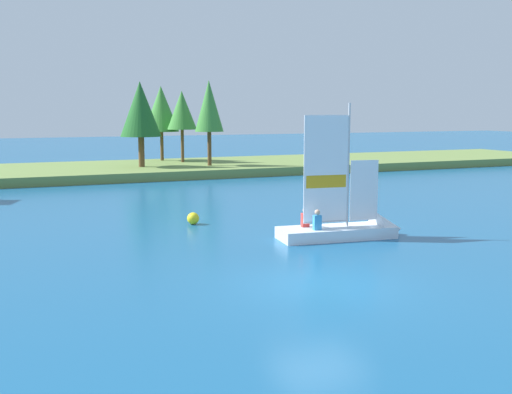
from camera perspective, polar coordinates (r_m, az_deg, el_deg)
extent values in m
plane|color=#195684|center=(16.97, 5.86, -8.16)|extent=(200.00, 200.00, 0.00)
cube|color=olive|center=(46.69, -12.96, 2.42)|extent=(80.00, 11.40, 0.63)
cylinder|color=brown|center=(45.76, -10.61, 4.17)|extent=(0.43, 0.43, 2.22)
cone|color=#1E5B23|center=(45.66, -10.71, 8.05)|extent=(2.97, 2.97, 3.98)
cylinder|color=brown|center=(51.34, -8.75, 4.71)|extent=(0.27, 0.27, 2.38)
cone|color=#387F33|center=(51.26, -8.82, 8.12)|extent=(2.89, 2.89, 3.72)
cylinder|color=brown|center=(49.44, -6.86, 4.76)|extent=(0.25, 0.25, 2.61)
cone|color=#387F33|center=(49.36, -6.91, 8.04)|extent=(2.35, 2.35, 3.04)
cylinder|color=brown|center=(46.18, -4.35, 4.52)|extent=(0.30, 0.30, 2.54)
cone|color=#387F33|center=(46.09, -4.39, 8.45)|extent=(2.14, 2.14, 3.79)
cube|color=silver|center=(23.06, 7.48, -3.30)|extent=(4.48, 1.98, 0.43)
cone|color=silver|center=(24.01, 12.23, -2.97)|extent=(1.23, 1.47, 1.36)
cylinder|color=#B7B7BC|center=(22.88, 8.59, 2.92)|extent=(0.08, 0.08, 4.57)
cube|color=white|center=(22.53, 6.56, 2.64)|extent=(1.74, 0.22, 3.88)
cube|color=orange|center=(22.58, 6.54, 1.45)|extent=(1.57, 0.21, 0.47)
cube|color=white|center=(23.27, 10.02, 0.62)|extent=(1.12, 0.15, 2.27)
cylinder|color=#B7B7BC|center=(22.80, 6.48, -2.30)|extent=(1.75, 0.25, 0.06)
cube|color=#338CCC|center=(22.32, 5.72, -2.38)|extent=(0.30, 0.23, 0.54)
sphere|color=tan|center=(22.25, 5.73, -1.42)|extent=(0.20, 0.20, 0.20)
cube|color=red|center=(22.85, 4.60, -2.15)|extent=(0.30, 0.23, 0.52)
sphere|color=tan|center=(22.79, 4.61, -1.23)|extent=(0.20, 0.20, 0.20)
sphere|color=yellow|center=(25.75, -5.88, -2.00)|extent=(0.51, 0.51, 0.51)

